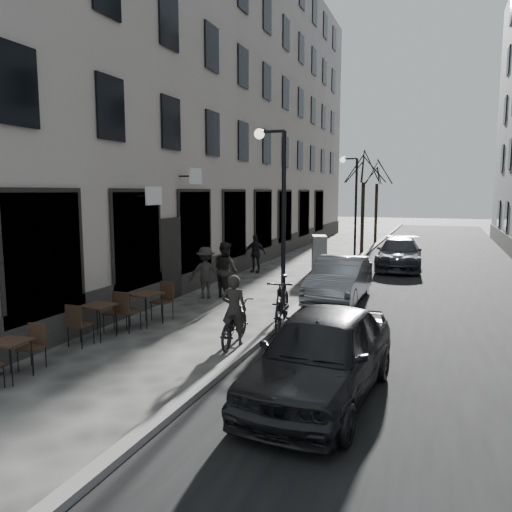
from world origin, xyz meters
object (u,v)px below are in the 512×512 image
Objects in this scene: bicycle at (234,323)px; pedestrian_far at (255,253)px; pedestrian_near at (225,270)px; moped at (282,303)px; utility_cabinet at (319,254)px; car_near at (321,354)px; tree_far at (377,172)px; bistro_set_b at (98,318)px; car_mid at (339,279)px; bistro_set_c at (146,306)px; streetlamp_near at (278,201)px; streetlamp_far at (353,196)px; pedestrian_mid at (206,273)px; bistro_set_a at (10,356)px; tree_near at (364,168)px; car_far at (399,254)px.

bicycle is 1.14× the size of pedestrian_far.
pedestrian_near reaches higher than moped.
utility_cabinet is 0.36× the size of car_near.
moped is at bearing -62.82° from pedestrian_far.
car_near is (2.32, -26.00, -3.91)m from tree_far.
bistro_set_b is 0.37× the size of car_near.
moped is (-0.72, -3.67, -0.03)m from car_mid.
bistro_set_c is at bearing 114.25° from pedestrian_near.
pedestrian_near is (-2.31, 1.69, -2.25)m from streetlamp_near.
bistro_set_b is 10.29m from pedestrian_far.
pedestrian_mid is at bearing -105.08° from streetlamp_far.
bistro_set_b is (-0.15, 2.69, 0.04)m from bistro_set_a.
bistro_set_b is at bearing 64.16° from pedestrian_mid.
bicycle is 1.01× the size of pedestrian_near.
tree_far reaches higher than bistro_set_a.
moped is (-1.87, 3.79, -0.09)m from car_near.
bistro_set_c is 0.96× the size of pedestrian_near.
tree_near and tree_far have the same top height.
bistro_set_b is at bearing -95.38° from bistro_set_c.
bistro_set_c is at bearing -120.12° from utility_cabinet.
bistro_set_c is 1.05× the size of pedestrian_mid.
car_far reaches higher than bicycle.
car_far is at bearing 94.16° from car_near.
tree_far reaches higher than car_near.
tree_near is at bearing 82.17° from moped.
tree_far is 3.10× the size of bicycle.
pedestrian_mid is at bearing 100.66° from bistro_set_c.
utility_cabinet reaches higher than bistro_set_a.
pedestrian_mid reaches higher than car_far.
pedestrian_near is (0.93, 5.20, 0.42)m from bistro_set_b.
bistro_set_b is at bearing -100.14° from tree_near.
car_mid is at bearing -82.55° from streetlamp_far.
bistro_set_b is 0.99× the size of pedestrian_mid.
car_near is at bearing -84.90° from tree_far.
tree_near is 17.86m from bistro_set_c.
bicycle is at bearing 15.88° from bistro_set_b.
bistro_set_a is at bearing -135.33° from moped.
tree_near reaches higher than pedestrian_near.
streetlamp_near is 21.05m from tree_far.
tree_near reaches higher than car_far.
pedestrian_near reaches higher than bicycle.
bistro_set_b is 0.90× the size of pedestrian_near.
streetlamp_far is 16.07m from bistro_set_b.
bistro_set_c is at bearing -143.30° from streetlamp_near.
tree_far is at bearing 89.54° from streetlamp_far.
utility_cabinet is 6.70m from pedestrian_mid.
pedestrian_near is 4.06m from moped.
moped is at bearing -100.56° from car_mid.
pedestrian_near is 1.13× the size of pedestrian_far.
pedestrian_far is at bearing 105.42° from moped.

